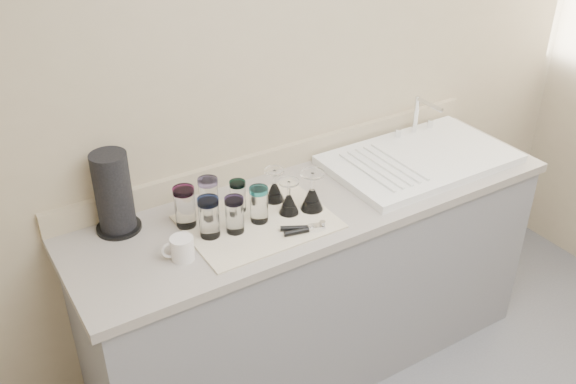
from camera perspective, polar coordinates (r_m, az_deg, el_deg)
counter_unit at (r=2.88m, az=2.38°, el=-8.02°), size 2.06×0.62×0.90m
sink_unit at (r=2.92m, az=11.61°, el=2.95°), size 0.82×0.50×0.22m
dish_towel at (r=2.45m, az=-2.68°, el=-2.65°), size 0.55×0.42×0.01m
tumbler_teal at (r=2.41m, az=-9.15°, el=-1.28°), size 0.08×0.08×0.16m
tumbler_cyan at (r=2.47m, az=-7.06°, el=-0.40°), size 0.08×0.08×0.15m
tumbler_purple at (r=2.49m, az=-4.47°, el=-0.34°), size 0.06×0.06×0.13m
tumbler_magenta at (r=2.34m, az=-7.03°, el=-2.22°), size 0.08×0.08×0.16m
tumbler_blue at (r=2.36m, az=-4.77°, el=-2.01°), size 0.07×0.07×0.14m
tumbler_lavender at (r=2.42m, az=-2.59°, el=-1.10°), size 0.07×0.07×0.14m
goblet_back_left at (r=2.55m, az=-1.21°, el=0.19°), size 0.08×0.08×0.14m
goblet_front_left at (r=2.47m, az=0.07°, el=-0.89°), size 0.08×0.08×0.14m
goblet_front_right at (r=2.50m, az=2.14°, el=-0.41°), size 0.09×0.09×0.16m
can_opener at (r=2.39m, az=1.41°, el=-3.31°), size 0.16×0.10×0.02m
white_mug at (r=2.28m, az=-9.45°, el=-4.97°), size 0.13×0.10×0.09m
paper_towel_roll at (r=2.42m, az=-15.24°, el=-0.14°), size 0.17×0.17×0.32m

